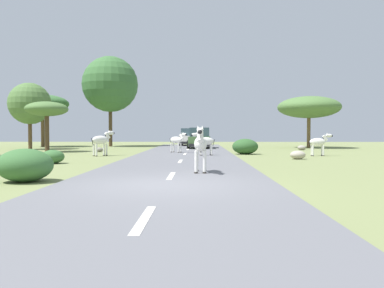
% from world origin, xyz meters
% --- Properties ---
extents(ground_plane, '(90.00, 90.00, 0.00)m').
position_xyz_m(ground_plane, '(0.00, 0.00, 0.00)').
color(ground_plane, olive).
extents(road, '(6.00, 64.00, 0.05)m').
position_xyz_m(road, '(0.03, 0.00, 0.03)').
color(road, slate).
rests_on(road, ground_plane).
extents(lane_markings, '(0.16, 56.00, 0.01)m').
position_xyz_m(lane_markings, '(0.03, -1.00, 0.05)').
color(lane_markings, silver).
rests_on(lane_markings, road).
extents(zebra_0, '(0.47, 1.69, 1.59)m').
position_xyz_m(zebra_0, '(0.96, 3.03, 1.00)').
color(zebra_0, silver).
rests_on(zebra_0, road).
extents(zebra_1, '(1.44, 0.60, 1.38)m').
position_xyz_m(zebra_1, '(1.25, 12.63, 0.87)').
color(zebra_1, silver).
rests_on(zebra_1, road).
extents(zebra_2, '(1.27, 1.02, 1.37)m').
position_xyz_m(zebra_2, '(-0.57, 15.81, 0.87)').
color(zebra_2, silver).
rests_on(zebra_2, road).
extents(zebra_3, '(1.25, 1.37, 1.56)m').
position_xyz_m(zebra_3, '(-4.88, 12.73, 0.93)').
color(zebra_3, silver).
rests_on(zebra_3, ground_plane).
extents(zebra_4, '(1.46, 0.43, 1.37)m').
position_xyz_m(zebra_4, '(8.03, 12.94, 0.82)').
color(zebra_4, silver).
rests_on(zebra_4, ground_plane).
extents(car_0, '(2.08, 4.37, 1.74)m').
position_xyz_m(car_0, '(0.96, 23.04, 0.85)').
color(car_0, '#476B38').
rests_on(car_0, road).
extents(car_1, '(2.12, 4.39, 1.74)m').
position_xyz_m(car_1, '(-0.05, 29.59, 0.85)').
color(car_1, white).
rests_on(car_1, road).
extents(tree_0, '(5.52, 5.52, 4.58)m').
position_xyz_m(tree_0, '(10.69, 24.48, 3.61)').
color(tree_0, brown).
rests_on(tree_0, ground_plane).
extents(tree_2, '(2.97, 2.97, 3.58)m').
position_xyz_m(tree_2, '(-9.91, 17.19, 3.02)').
color(tree_2, '#4C3823').
rests_on(tree_2, ground_plane).
extents(tree_3, '(3.37, 3.37, 5.41)m').
position_xyz_m(tree_3, '(-12.85, 21.12, 3.72)').
color(tree_3, brown).
rests_on(tree_3, ground_plane).
extents(tree_4, '(5.40, 5.40, 8.77)m').
position_xyz_m(tree_4, '(-7.75, 27.55, 6.06)').
color(tree_4, '#4C3823').
rests_on(tree_4, ground_plane).
extents(tree_5, '(4.91, 4.91, 4.98)m').
position_xyz_m(tree_5, '(-14.04, 26.58, 4.10)').
color(tree_5, brown).
rests_on(tree_5, ground_plane).
extents(bush_2, '(1.04, 0.93, 0.62)m').
position_xyz_m(bush_2, '(-5.70, 7.21, 0.31)').
color(bush_2, '#386633').
rests_on(bush_2, ground_plane).
extents(bush_3, '(1.65, 1.48, 0.99)m').
position_xyz_m(bush_3, '(3.86, 14.62, 0.49)').
color(bush_3, '#2D5628').
rests_on(bush_3, ground_plane).
extents(bush_4, '(1.59, 1.43, 0.96)m').
position_xyz_m(bush_4, '(-4.09, 0.87, 0.48)').
color(bush_4, '#386633').
rests_on(bush_4, ground_plane).
extents(rock_0, '(0.53, 0.50, 0.32)m').
position_xyz_m(rock_0, '(-6.20, 17.31, 0.16)').
color(rock_0, gray).
rests_on(rock_0, ground_plane).
extents(rock_2, '(0.80, 0.65, 0.45)m').
position_xyz_m(rock_2, '(6.09, 10.19, 0.23)').
color(rock_2, '#A89E8C').
rests_on(rock_2, ground_plane).
extents(rock_3, '(0.65, 0.56, 0.37)m').
position_xyz_m(rock_3, '(9.00, 20.42, 0.19)').
color(rock_3, gray).
rests_on(rock_3, ground_plane).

